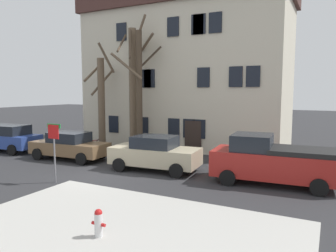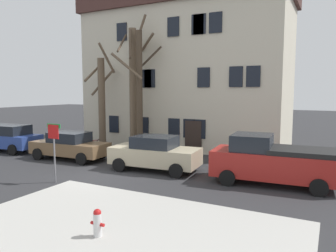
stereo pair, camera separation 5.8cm
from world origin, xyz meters
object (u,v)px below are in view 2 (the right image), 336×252
Objects in this scene: tree_bare_near at (102,100)px; tree_bare_far at (139,89)px; building_main at (186,68)px; pickup_truck_red at (272,161)px; fire_hydrant at (97,222)px; bicycle_leaning at (93,144)px; car_blue_wagon at (6,137)px; tree_bare_mid at (133,87)px; car_brown_sedan at (70,146)px; street_sign_pole at (54,141)px; car_beige_sedan at (155,153)px.

tree_bare_far reaches higher than tree_bare_near.
building_main is 11.69m from pickup_truck_red.
fire_hydrant is 14.07m from bicycle_leaning.
car_blue_wagon is at bearing -145.55° from tree_bare_near.
building_main reaches higher than car_blue_wagon.
tree_bare_mid is 4.94m from bicycle_leaning.
building_main is 4.77m from tree_bare_mid.
building_main is 8.53m from bicycle_leaning.
fire_hydrant is (5.46, -10.76, -3.61)m from tree_bare_far.
tree_bare_mid is 1.13× the size of tree_bare_far.
tree_bare_near is at bearing 97.65° from car_brown_sedan.
building_main reaches higher than street_sign_pole.
car_blue_wagon is (-5.19, -3.56, -2.42)m from tree_bare_near.
street_sign_pole is (2.91, -3.89, 1.01)m from car_brown_sedan.
car_beige_sedan is at bearing -26.15° from bicycle_leaning.
tree_bare_near is 1.50× the size of car_brown_sedan.
bicycle_leaning is at bearing 165.98° from pickup_truck_red.
tree_bare_near is 1.34× the size of pickup_truck_red.
tree_bare_far is 12.60m from fire_hydrant.
tree_bare_far reaches higher than street_sign_pole.
street_sign_pole is (8.58, -3.95, 0.90)m from car_blue_wagon.
street_sign_pole is at bearing -94.63° from building_main.
building_main is 12.46m from street_sign_pole.
pickup_truck_red is at bearing -45.89° from building_main.
building_main is at bearing 44.83° from tree_bare_near.
tree_bare_mid reaches higher than street_sign_pole.
pickup_truck_red is at bearing 1.08° from car_brown_sedan.
car_brown_sedan is 1.83× the size of street_sign_pole.
tree_bare_far reaches higher than pickup_truck_red.
bicycle_leaning is (4.64, 3.25, -0.54)m from car_blue_wagon.
tree_bare_far is at bearing 51.89° from car_brown_sedan.
building_main is 1.67× the size of tree_bare_mid.
tree_bare_near reaches higher than car_blue_wagon.
pickup_truck_red reaches higher than car_beige_sedan.
tree_bare_near is 6.74m from car_blue_wagon.
bicycle_leaning is at bearing -150.60° from tree_bare_near.
pickup_truck_red is at bearing 25.93° from street_sign_pole.
car_blue_wagon is at bearing -144.98° from bicycle_leaning.
car_brown_sedan reaches higher than bicycle_leaning.
car_beige_sedan is (1.84, -7.94, -4.73)m from building_main.
tree_bare_mid is at bearing 96.78° from street_sign_pole.
building_main reaches higher than tree_bare_near.
fire_hydrant is (4.25, -15.32, -5.09)m from building_main.
pickup_truck_red is 9.42m from street_sign_pole.
street_sign_pole is at bearing -88.03° from tree_bare_far.
tree_bare_far is (-1.21, -4.55, -1.49)m from building_main.
fire_hydrant is (6.12, -11.15, -3.73)m from tree_bare_mid.
pickup_truck_red is (9.35, -3.56, -3.22)m from tree_bare_mid.
tree_bare_far is 1.48× the size of pickup_truck_red.
car_blue_wagon is 1.04× the size of car_brown_sedan.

